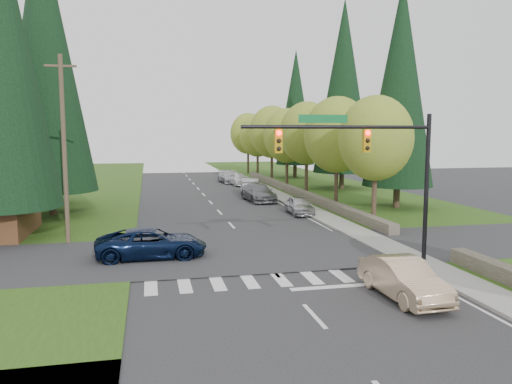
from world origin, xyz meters
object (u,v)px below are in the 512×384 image
object	(u,v)px
parked_car_d	(239,179)
parked_car_e	(229,177)
sedan_champagne	(404,279)
parked_car_b	(258,193)
suv_navy	(152,243)
parked_car_c	(250,187)
parked_car_a	(299,205)

from	to	relation	value
parked_car_d	parked_car_e	xyz separation A→B (m)	(-0.61, 3.14, -0.01)
sedan_champagne	parked_car_b	xyz separation A→B (m)	(0.48, 26.36, 0.04)
parked_car_b	suv_navy	bearing A→B (deg)	-121.11
sedan_champagne	parked_car_c	world-z (taller)	parked_car_c
parked_car_c	sedan_champagne	bearing A→B (deg)	-83.94
sedan_champagne	parked_car_e	size ratio (longest dim) A/B	0.89
parked_car_a	parked_car_b	distance (m)	7.69
parked_car_d	parked_car_e	world-z (taller)	parked_car_d
parked_car_a	parked_car_d	size ratio (longest dim) A/B	0.91
parked_car_e	suv_navy	bearing A→B (deg)	-109.95
sedan_champagne	suv_navy	bearing A→B (deg)	136.32
suv_navy	parked_car_c	xyz separation A→B (m)	(9.51, 23.18, 0.05)
suv_navy	parked_car_b	xyz separation A→B (m)	(9.32, 18.50, 0.04)
sedan_champagne	suv_navy	distance (m)	11.83
parked_car_c	parked_car_d	world-z (taller)	parked_car_c
sedan_champagne	suv_navy	size ratio (longest dim) A/B	0.84
suv_navy	parked_car_a	bearing A→B (deg)	-44.32
suv_navy	parked_car_e	size ratio (longest dim) A/B	1.06
parked_car_d	parked_car_e	size ratio (longest dim) A/B	0.86
parked_car_a	parked_car_b	size ratio (longest dim) A/B	0.74
suv_navy	parked_car_d	bearing A→B (deg)	-17.28
suv_navy	parked_car_e	distance (m)	36.34
sedan_champagne	parked_car_d	world-z (taller)	parked_car_d
sedan_champagne	parked_car_c	distance (m)	31.05
parked_car_b	parked_car_c	size ratio (longest dim) A/B	1.12
parked_car_a	parked_car_d	bearing A→B (deg)	93.31
sedan_champagne	parked_car_b	world-z (taller)	parked_car_b
sedan_champagne	parked_car_d	size ratio (longest dim) A/B	1.03
parked_car_a	sedan_champagne	bearing A→B (deg)	-94.34
parked_car_c	parked_car_d	xyz separation A→B (m)	(0.48, 8.79, -0.05)
parked_car_b	parked_car_d	bearing A→B (deg)	82.72
sedan_champagne	parked_car_c	bearing A→B (deg)	86.71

